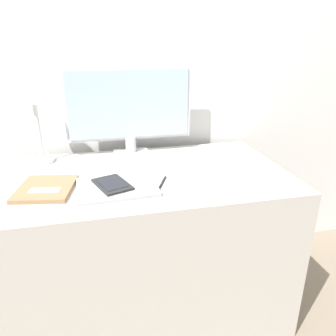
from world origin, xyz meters
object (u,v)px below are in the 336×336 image
(pen, at_px, (162,183))
(keyboard, at_px, (214,172))
(desk_lamp, at_px, (35,110))
(laptop, at_px, (117,188))
(ereader, at_px, (112,184))
(notebook, at_px, (46,188))
(monitor, at_px, (129,108))

(pen, bearing_deg, keyboard, 13.17)
(keyboard, distance_m, desk_lamp, 0.86)
(laptop, distance_m, ereader, 0.02)
(keyboard, relative_size, laptop, 1.02)
(keyboard, bearing_deg, laptop, -170.87)
(laptop, xyz_separation_m, pen, (0.18, 0.01, -0.00))
(notebook, bearing_deg, monitor, 44.45)
(keyboard, distance_m, ereader, 0.45)
(desk_lamp, xyz_separation_m, pen, (0.51, -0.38, -0.25))
(laptop, distance_m, desk_lamp, 0.57)
(monitor, bearing_deg, keyboard, -48.34)
(keyboard, bearing_deg, ereader, -171.75)
(desk_lamp, height_order, pen, desk_lamp)
(desk_lamp, distance_m, pen, 0.68)
(monitor, relative_size, pen, 4.77)
(ereader, height_order, notebook, ereader)
(desk_lamp, xyz_separation_m, notebook, (0.05, -0.34, -0.25))
(monitor, distance_m, keyboard, 0.54)
(monitor, bearing_deg, ereader, -106.37)
(laptop, bearing_deg, notebook, 168.33)
(notebook, bearing_deg, desk_lamp, 98.56)
(notebook, bearing_deg, laptop, -11.67)
(keyboard, relative_size, notebook, 1.19)
(keyboard, bearing_deg, monitor, 131.66)
(monitor, bearing_deg, notebook, -135.55)
(pen, bearing_deg, laptop, -176.39)
(monitor, height_order, pen, monitor)
(pen, bearing_deg, ereader, -177.90)
(notebook, distance_m, pen, 0.46)
(monitor, bearing_deg, pen, -79.68)
(laptop, relative_size, notebook, 1.17)
(monitor, distance_m, desk_lamp, 0.43)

